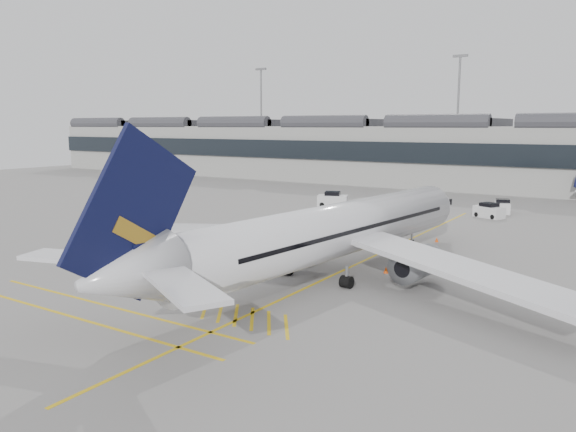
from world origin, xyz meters
The scene contains 18 objects.
ground centered at (0.00, 0.00, 0.00)m, with size 220.00×220.00×0.00m, color gray.
terminal centered at (0.00, 71.93, 6.14)m, with size 200.00×20.45×12.40m.
light_masts centered at (-1.67, 86.00, 14.49)m, with size 113.00×0.60×25.45m.
apron_markings centered at (10.00, 10.00, 0.01)m, with size 0.25×60.00×0.01m, color gold.
airliner_main centered at (9.92, 3.90, 3.33)m, with size 38.74×42.53×11.32m.
belt_loader centered at (2.50, 4.91, 0.59)m, with size 4.93×1.84×2.00m.
baggage_cart_a centered at (5.28, 2.99, 0.90)m, with size 1.96×1.80×1.68m.
baggage_cart_b centered at (3.22, 9.86, 0.85)m, with size 1.66×1.43×1.58m.
baggage_cart_c centered at (0.36, 2.79, 0.95)m, with size 1.87×1.61×1.78m.
baggage_cart_d centered at (1.19, 7.60, 0.96)m, with size 1.73×1.44×1.78m.
ramp_agent_a centered at (3.68, 5.94, 0.84)m, with size 0.61×0.40×1.68m, color #FA610D.
ramp_agent_b centered at (6.52, 7.40, 0.85)m, with size 0.82×0.64×1.69m, color #E1520B.
pushback_tug centered at (-6.48, -1.11, 0.55)m, with size 2.51×1.95×1.23m.
safety_cone_nose centered at (12.65, 20.35, 0.24)m, with size 0.35×0.35×0.49m, color #F24C0A.
safety_cone_engine centered at (13.12, 6.81, 0.26)m, with size 0.38×0.38×0.53m, color #F24C0A.
service_van_left centered at (-7.32, 36.13, 0.94)m, with size 4.54×3.37×2.10m.
service_van_mid centered at (13.85, 43.00, 0.81)m, with size 2.63×3.87×1.82m.
service_van_right centered at (13.30, 38.20, 0.81)m, with size 3.96×3.08×1.82m.
Camera 1 is at (29.40, -32.27, 11.18)m, focal length 35.00 mm.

